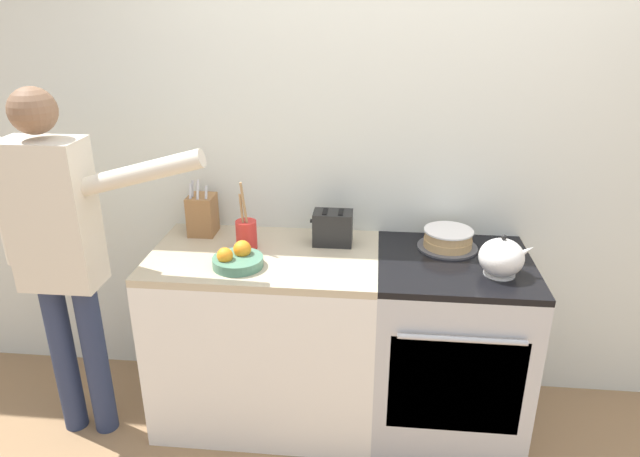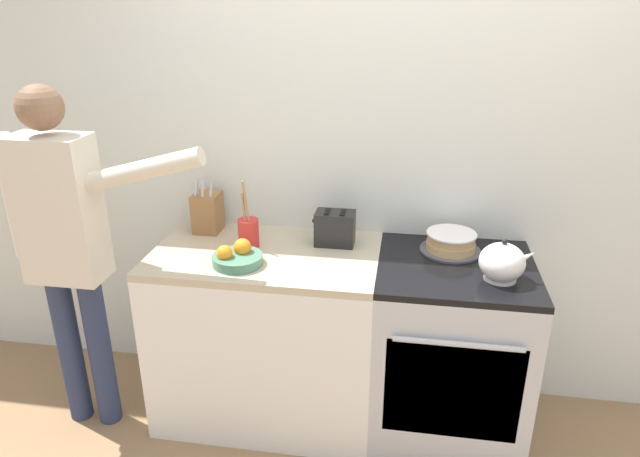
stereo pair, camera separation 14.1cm
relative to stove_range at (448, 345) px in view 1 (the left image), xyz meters
The scene contains 10 objects.
wall_back 0.96m from the stove_range, 127.27° to the left, with size 8.00×0.04×2.60m.
counter_cabinet 0.88m from the stove_range, behind, with size 1.07×0.65×0.90m.
stove_range is the anchor object (origin of this frame).
layer_cake 0.51m from the stove_range, 98.89° to the left, with size 0.28×0.28×0.09m.
tea_kettle 0.57m from the stove_range, 32.22° to the right, with size 0.23×0.19×0.19m.
knife_block 1.37m from the stove_range, behind, with size 0.13×0.14×0.30m.
utensil_crock 1.11m from the stove_range, behind, with size 0.10×0.10×0.34m.
fruit_bowl 1.10m from the stove_range, behind, with size 0.23×0.23×0.11m.
toaster 0.79m from the stove_range, 165.39° to the left, with size 0.20×0.12×0.17m.
person_baker 1.84m from the stove_range, behind, with size 0.94×0.20×1.68m.
Camera 1 is at (-0.11, -2.05, 2.01)m, focal length 32.00 mm.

